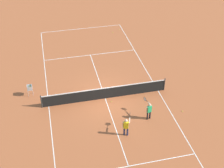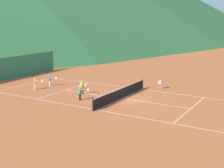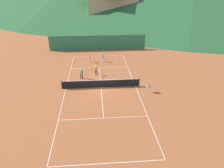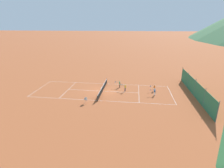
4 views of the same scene
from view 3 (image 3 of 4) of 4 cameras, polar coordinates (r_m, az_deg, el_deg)
ground_plane at (r=25.80m, az=-2.89°, el=-0.87°), size 600.00×600.00×0.00m
court_line_markings at (r=25.80m, az=-2.89°, el=-0.86°), size 8.25×23.85×0.01m
tennis_net at (r=25.58m, az=-2.92°, el=0.14°), size 9.18×0.08×1.06m
windscreen_fence_far at (r=39.93m, az=-3.77°, el=10.72°), size 17.28×0.08×2.90m
player_far_baseline at (r=33.87m, az=-2.36°, el=6.93°), size 0.38×1.01×1.15m
player_far_service at (r=33.97m, az=-5.87°, el=6.86°), size 0.52×0.98×1.15m
player_near_baseline at (r=28.07m, az=-8.00°, el=2.86°), size 0.43×1.11×1.31m
player_near_service at (r=29.07m, az=-4.22°, el=3.87°), size 0.72×1.00×1.32m
tennis_ball_by_net_right at (r=26.24m, az=-3.70°, el=-0.33°), size 0.07×0.07×0.07m
tennis_ball_far_corner at (r=17.16m, az=-14.69°, el=-17.18°), size 0.07×0.07×0.07m
tennis_ball_by_net_left at (r=17.35m, az=-11.90°, el=-16.26°), size 0.07×0.07×0.07m
tennis_ball_near_corner at (r=28.51m, az=-13.02°, el=1.21°), size 0.07×0.07×0.07m
ball_hopper at (r=24.78m, az=9.56°, el=-0.67°), size 0.36×0.36×0.89m
alpine_chalet at (r=58.64m, az=0.04°, el=19.96°), size 13.00×10.00×11.20m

